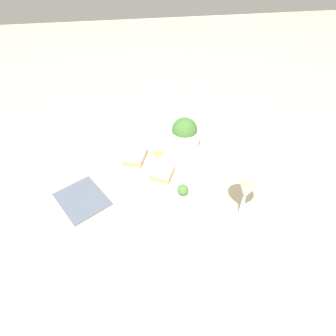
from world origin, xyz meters
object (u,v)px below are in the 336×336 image
at_px(cheese_toast_near, 135,156).
at_px(cheese_toast_far, 162,172).
at_px(wine_glass, 248,186).
at_px(fork, 125,251).
at_px(sauce_ramekin, 158,157).
at_px(salad_bowl, 184,134).
at_px(napkin, 82,199).

bearing_deg(cheese_toast_near, cheese_toast_far, -139.66).
xyz_separation_m(wine_glass, fork, (-0.05, 0.31, -0.12)).
bearing_deg(sauce_ramekin, fork, 157.21).
bearing_deg(fork, salad_bowl, -31.60).
xyz_separation_m(sauce_ramekin, wine_glass, (-0.26, -0.18, 0.10)).
bearing_deg(cheese_toast_near, wine_glass, -137.31).
relative_size(salad_bowl, napkin, 0.56).
relative_size(sauce_ramekin, napkin, 0.24).
bearing_deg(salad_bowl, wine_glass, -166.14).
bearing_deg(sauce_ramekin, cheese_toast_far, -178.47).
relative_size(salad_bowl, sauce_ramekin, 2.35).
bearing_deg(napkin, cheese_toast_near, -50.34).
distance_m(wine_glass, fork, 0.34).
bearing_deg(cheese_toast_far, cheese_toast_near, 40.34).
bearing_deg(salad_bowl, napkin, 118.18).
relative_size(cheese_toast_far, fork, 0.62).
height_order(napkin, fork, same).
xyz_separation_m(salad_bowl, sauce_ramekin, (-0.07, 0.10, -0.03)).
relative_size(cheese_toast_near, wine_glass, 0.57).
xyz_separation_m(salad_bowl, cheese_toast_far, (-0.14, 0.10, -0.03)).
distance_m(sauce_ramekin, napkin, 0.27).
distance_m(salad_bowl, fork, 0.44).
bearing_deg(wine_glass, napkin, 71.55).
relative_size(wine_glass, napkin, 0.94).
bearing_deg(sauce_ramekin, napkin, 115.66).
bearing_deg(napkin, salad_bowl, -61.82).
distance_m(salad_bowl, wine_glass, 0.34).
bearing_deg(cheese_toast_near, sauce_ramekin, -105.73).
height_order(salad_bowl, cheese_toast_near, salad_bowl).
xyz_separation_m(wine_glass, napkin, (0.14, 0.43, -0.12)).
height_order(salad_bowl, wine_glass, wine_glass).
distance_m(salad_bowl, cheese_toast_near, 0.19).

